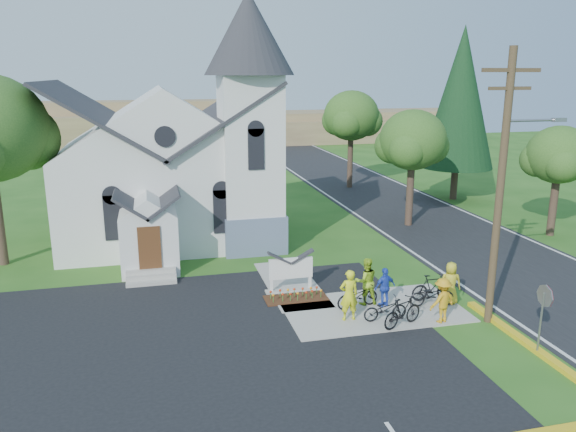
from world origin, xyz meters
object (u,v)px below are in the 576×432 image
object	(u,v)px
bike_2	(385,309)
cyclist_4	(450,283)
cyclist_2	(385,287)
bike_0	(357,296)
cyclist_3	(442,300)
utility_pole	(503,181)
bike_4	(432,295)
cyclist_0	(349,295)
cyclist_1	(366,281)
stop_sign	(544,305)
church_sign	(291,269)
bike_1	(403,312)
bike_3	(433,287)

from	to	relation	value
bike_2	cyclist_4	size ratio (longest dim) A/B	0.98
cyclist_2	bike_0	bearing A→B (deg)	-19.28
bike_0	cyclist_3	bearing A→B (deg)	-139.15
utility_pole	bike_4	distance (m)	5.39
cyclist_0	cyclist_4	size ratio (longest dim) A/B	1.14
cyclist_1	cyclist_4	size ratio (longest dim) A/B	1.11
stop_sign	bike_4	size ratio (longest dim) A/B	1.37
cyclist_2	cyclist_4	xyz separation A→B (m)	(2.67, -0.37, 0.07)
church_sign	cyclist_2	xyz separation A→B (m)	(3.23, -2.52, -0.17)
utility_pole	cyclist_2	size ratio (longest dim) A/B	6.23
cyclist_1	utility_pole	bearing A→B (deg)	151.05
stop_sign	bike_1	size ratio (longest dim) A/B	1.33
bike_0	bike_2	world-z (taller)	bike_0
bike_4	cyclist_0	bearing A→B (deg)	103.68
cyclist_4	bike_1	bearing A→B (deg)	48.40
bike_3	stop_sign	bearing A→B (deg)	-166.17
bike_0	bike_1	world-z (taller)	bike_1
bike_4	cyclist_4	bearing A→B (deg)	-77.44
bike_1	bike_3	bearing A→B (deg)	-70.62
bike_2	cyclist_2	bearing A→B (deg)	-22.52
cyclist_0	bike_1	size ratio (longest dim) A/B	1.06
stop_sign	cyclist_3	distance (m)	3.67
cyclist_0	cyclist_4	bearing A→B (deg)	-172.59
bike_2	stop_sign	bearing A→B (deg)	-133.15
cyclist_1	cyclist_2	size ratio (longest dim) A/B	1.21
bike_0	cyclist_3	world-z (taller)	cyclist_3
cyclist_2	bike_2	bearing A→B (deg)	55.72
bike_3	bike_4	world-z (taller)	bike_3
stop_sign	bike_3	bearing A→B (deg)	104.18
cyclist_2	bike_2	world-z (taller)	cyclist_2
bike_1	church_sign	bearing A→B (deg)	13.49
bike_0	cyclist_1	bearing A→B (deg)	-70.86
bike_0	bike_1	size ratio (longest dim) A/B	0.98
cyclist_3	cyclist_4	size ratio (longest dim) A/B	0.99
bike_3	cyclist_4	distance (m)	0.77
church_sign	cyclist_0	distance (m)	3.66
stop_sign	cyclist_2	bearing A→B (deg)	124.89
cyclist_4	bike_4	world-z (taller)	cyclist_4
bike_1	bike_2	world-z (taller)	bike_1
bike_1	cyclist_1	bearing A→B (deg)	-8.45
cyclist_0	bike_4	bearing A→B (deg)	-172.38
cyclist_2	bike_4	xyz separation A→B (m)	(1.84, -0.45, -0.33)
cyclist_0	cyclist_4	xyz separation A→B (m)	(4.50, 0.50, -0.12)
cyclist_0	bike_4	world-z (taller)	cyclist_0
cyclist_3	cyclist_0	bearing A→B (deg)	-32.89
cyclist_0	cyclist_4	distance (m)	4.53
bike_0	bike_4	bearing A→B (deg)	-112.41
cyclist_0	bike_2	world-z (taller)	cyclist_0
church_sign	cyclist_1	size ratio (longest dim) A/B	1.14
cyclist_2	cyclist_3	distance (m)	2.40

